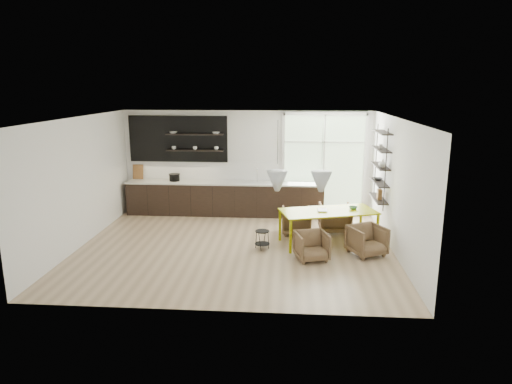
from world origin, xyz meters
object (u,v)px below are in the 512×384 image
(dining_table, at_px, (328,213))
(armchair_front_left, at_px, (312,246))
(armchair_back_left, at_px, (296,221))
(armchair_front_right, at_px, (367,240))
(armchair_back_right, at_px, (335,218))
(wire_stool, at_px, (262,237))

(dining_table, relative_size, armchair_front_left, 3.55)
(armchair_back_left, bearing_deg, armchair_front_right, 136.10)
(dining_table, distance_m, armchair_back_right, 0.98)
(armchair_back_left, xyz_separation_m, armchair_front_left, (0.30, -1.73, -0.02))
(armchair_front_left, bearing_deg, armchair_back_left, 84.34)
(armchair_back_right, height_order, wire_stool, armchair_back_right)
(armchair_back_left, relative_size, armchair_front_left, 1.08)
(dining_table, height_order, wire_stool, dining_table)
(armchair_back_right, distance_m, wire_stool, 2.20)
(armchair_front_right, bearing_deg, armchair_back_right, 82.83)
(dining_table, distance_m, wire_stool, 1.62)
(dining_table, distance_m, armchair_back_left, 1.07)
(armchair_front_right, bearing_deg, armchair_front_left, 170.67)
(armchair_back_right, distance_m, armchair_front_left, 2.03)
(dining_table, bearing_deg, armchair_back_right, 57.43)
(armchair_front_right, bearing_deg, armchair_back_left, 111.41)
(dining_table, height_order, armchair_front_right, dining_table)
(dining_table, height_order, armchair_front_left, dining_table)
(armchair_front_left, distance_m, wire_stool, 1.21)
(armchair_front_left, height_order, armchair_front_right, armchair_front_right)
(armchair_front_left, bearing_deg, dining_table, 52.92)
(armchair_back_left, bearing_deg, wire_stool, 54.63)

